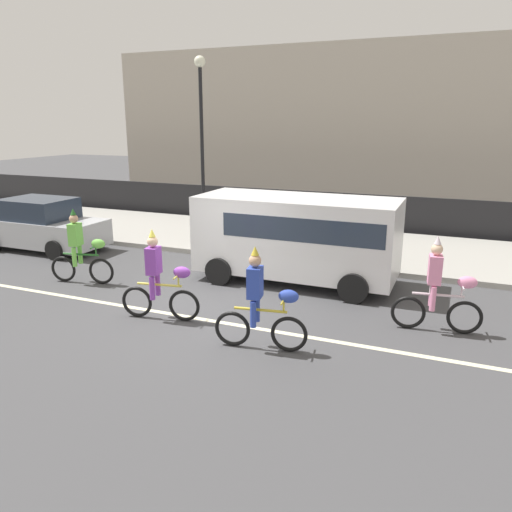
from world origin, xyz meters
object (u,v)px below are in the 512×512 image
parade_cyclist_lime (81,251)px  parked_car_silver (42,225)px  parade_cyclist_cobalt (261,305)px  parked_van_white (299,233)px  street_lamp_post (201,121)px  parade_cyclist_purple (160,281)px  parade_cyclist_pink (439,291)px

parade_cyclist_lime → parked_car_silver: size_ratio=0.47×
parade_cyclist_lime → parade_cyclist_cobalt: (5.64, -1.79, 0.00)m
parked_van_white → street_lamp_post: 6.11m
parade_cyclist_lime → parked_van_white: 5.53m
parade_cyclist_purple → parade_cyclist_pink: (5.34, 1.55, 0.00)m
parade_cyclist_cobalt → parked_car_silver: size_ratio=0.47×
parade_cyclist_pink → street_lamp_post: size_ratio=0.33×
parked_van_white → parade_cyclist_pink: bearing=-29.3°
parade_cyclist_purple → parked_van_white: 3.99m
parade_cyclist_lime → parade_cyclist_pink: bearing=1.8°
parade_cyclist_purple → parked_car_silver: size_ratio=0.47×
parade_cyclist_lime → street_lamp_post: size_ratio=0.33×
parade_cyclist_lime → parked_van_white: parked_van_white is taller
parade_cyclist_lime → parade_cyclist_cobalt: same height
parade_cyclist_cobalt → street_lamp_post: 9.34m
parade_cyclist_pink → parade_cyclist_lime: bearing=-178.2°
parade_cyclist_lime → parked_car_silver: 4.22m
parked_van_white → parked_car_silver: 8.62m
parked_car_silver → parade_cyclist_cobalt: bearing=-23.7°
parade_cyclist_lime → parade_cyclist_purple: size_ratio=1.00×
street_lamp_post → parked_car_silver: bearing=-142.8°
parked_car_silver → street_lamp_post: (4.15, 3.15, 3.21)m
parked_car_silver → parade_cyclist_lime: bearing=-32.3°
parade_cyclist_purple → street_lamp_post: (-2.59, 6.69, 3.15)m
parade_cyclist_lime → parked_car_silver: (-3.57, 2.25, -0.06)m
parade_cyclist_cobalt → parade_cyclist_pink: same height
parade_cyclist_purple → parked_van_white: size_ratio=0.38×
parade_cyclist_cobalt → street_lamp_post: bearing=125.1°
parade_cyclist_purple → parked_car_silver: (-6.74, 3.54, -0.06)m
parade_cyclist_lime → parade_cyclist_purple: 3.43m
parade_cyclist_lime → street_lamp_post: (0.59, 5.41, 3.15)m
parade_cyclist_cobalt → parade_cyclist_pink: (2.88, 2.06, 0.00)m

